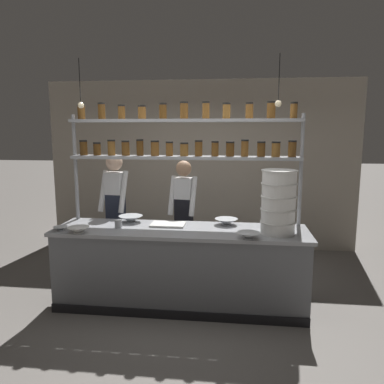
% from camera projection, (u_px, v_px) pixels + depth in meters
% --- Properties ---
extents(ground_plane, '(40.00, 40.00, 0.00)m').
position_uv_depth(ground_plane, '(181.00, 304.00, 4.43)').
color(ground_plane, slate).
extents(back_wall, '(5.29, 0.12, 2.87)m').
position_uv_depth(back_wall, '(200.00, 165.00, 6.46)').
color(back_wall, '#9E9384').
rests_on(back_wall, ground_plane).
extents(prep_counter, '(2.89, 0.76, 0.92)m').
position_uv_depth(prep_counter, '(181.00, 267.00, 4.35)').
color(prep_counter, slate).
rests_on(prep_counter, ground_plane).
extents(spice_shelf_unit, '(2.78, 0.28, 2.36)m').
position_uv_depth(spice_shelf_unit, '(185.00, 143.00, 4.44)').
color(spice_shelf_unit, '#999BA0').
rests_on(spice_shelf_unit, ground_plane).
extents(chef_left, '(0.39, 0.32, 1.72)m').
position_uv_depth(chef_left, '(116.00, 208.00, 5.02)').
color(chef_left, black).
rests_on(chef_left, ground_plane).
extents(chef_center, '(0.39, 0.31, 1.64)m').
position_uv_depth(chef_center, '(184.00, 212.00, 5.03)').
color(chef_center, black).
rests_on(chef_center, ground_plane).
extents(container_stack, '(0.38, 0.38, 0.70)m').
position_uv_depth(container_stack, '(278.00, 202.00, 4.01)').
color(container_stack, white).
rests_on(container_stack, prep_counter).
extents(cutting_board, '(0.40, 0.26, 0.02)m').
position_uv_depth(cutting_board, '(168.00, 224.00, 4.42)').
color(cutting_board, silver).
rests_on(cutting_board, prep_counter).
extents(prep_bowl_near_left, '(0.16, 0.16, 0.04)m').
position_uv_depth(prep_bowl_near_left, '(60.00, 229.00, 4.20)').
color(prep_bowl_near_left, silver).
rests_on(prep_bowl_near_left, prep_counter).
extents(prep_bowl_center_front, '(0.24, 0.24, 0.07)m').
position_uv_depth(prep_bowl_center_front, '(78.00, 230.00, 4.10)').
color(prep_bowl_center_front, silver).
rests_on(prep_bowl_center_front, prep_counter).
extents(prep_bowl_center_back, '(0.29, 0.29, 0.08)m').
position_uv_depth(prep_bowl_center_back, '(131.00, 219.00, 4.58)').
color(prep_bowl_center_back, '#B2B7BC').
rests_on(prep_bowl_center_back, prep_counter).
extents(prep_bowl_near_right, '(0.24, 0.24, 0.07)m').
position_uv_depth(prep_bowl_near_right, '(248.00, 236.00, 3.88)').
color(prep_bowl_near_right, '#B2B7BC').
rests_on(prep_bowl_near_right, prep_counter).
extents(prep_bowl_far_left, '(0.27, 0.27, 0.07)m').
position_uv_depth(prep_bowl_far_left, '(226.00, 222.00, 4.45)').
color(prep_bowl_far_left, '#B2B7BC').
rests_on(prep_bowl_far_left, prep_counter).
extents(serving_cup_front, '(0.08, 0.08, 0.09)m').
position_uv_depth(serving_cup_front, '(118.00, 224.00, 4.31)').
color(serving_cup_front, '#B2B7BC').
rests_on(serving_cup_front, prep_counter).
extents(pendant_light_row, '(2.24, 0.07, 0.54)m').
position_uv_depth(pendant_light_row, '(176.00, 102.00, 4.05)').
color(pendant_light_row, black).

